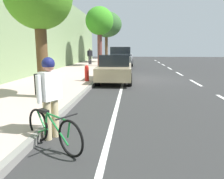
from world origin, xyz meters
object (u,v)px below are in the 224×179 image
at_px(cyclist_with_backpack, 49,90).
at_px(pedestrian_on_phone, 90,55).
at_px(street_tree_near_cyclist, 106,25).
at_px(bicycle_at_curb, 53,130).
at_px(fire_hydrant, 87,73).
at_px(street_tree_mid_block, 99,22).
at_px(parked_pickup_grey_nearest, 122,58).
at_px(parked_sedan_tan_second, 115,68).

relative_size(cyclist_with_backpack, pedestrian_on_phone, 1.02).
distance_m(street_tree_near_cyclist, pedestrian_on_phone, 5.31).
height_order(bicycle_at_curb, cyclist_with_backpack, cyclist_with_backpack).
distance_m(bicycle_at_curb, fire_hydrant, 7.54).
height_order(bicycle_at_curb, street_tree_mid_block, street_tree_mid_block).
distance_m(parked_pickup_grey_nearest, street_tree_mid_block, 4.07).
height_order(street_tree_near_cyclist, pedestrian_on_phone, street_tree_near_cyclist).
height_order(street_tree_mid_block, fire_hydrant, street_tree_mid_block).
height_order(street_tree_near_cyclist, street_tree_mid_block, street_tree_near_cyclist).
height_order(bicycle_at_curb, fire_hydrant, fire_hydrant).
distance_m(parked_pickup_grey_nearest, cyclist_with_backpack, 16.18).
bearing_deg(fire_hydrant, bicycle_at_curb, 96.82).
bearing_deg(parked_pickup_grey_nearest, street_tree_mid_block, -19.05).
height_order(parked_pickup_grey_nearest, fire_hydrant, parked_pickup_grey_nearest).
distance_m(parked_sedan_tan_second, street_tree_near_cyclist, 15.20).
bearing_deg(cyclist_with_backpack, street_tree_mid_block, -85.20).
height_order(bicycle_at_curb, street_tree_near_cyclist, street_tree_near_cyclist).
distance_m(bicycle_at_curb, cyclist_with_backpack, 0.85).
relative_size(bicycle_at_curb, street_tree_near_cyclist, 0.24).
bearing_deg(fire_hydrant, parked_sedan_tan_second, -149.53).
bearing_deg(fire_hydrant, street_tree_near_cyclist, -87.22).
xyz_separation_m(pedestrian_on_phone, fire_hydrant, (-2.05, 11.58, -0.53)).
xyz_separation_m(bicycle_at_curb, street_tree_near_cyclist, (1.64, -22.88, 4.21)).
xyz_separation_m(parked_pickup_grey_nearest, cyclist_with_backpack, (0.73, 16.16, 0.14)).
xyz_separation_m(parked_pickup_grey_nearest, street_tree_mid_block, (2.15, -0.74, 3.38)).
xyz_separation_m(street_tree_mid_block, pedestrian_on_phone, (1.31, -1.70, -3.17)).
relative_size(cyclist_with_backpack, fire_hydrant, 2.04).
bearing_deg(street_tree_mid_block, fire_hydrant, 94.32).
distance_m(street_tree_near_cyclist, fire_hydrant, 15.92).
distance_m(parked_sedan_tan_second, pedestrian_on_phone, 11.30).
bearing_deg(parked_pickup_grey_nearest, street_tree_near_cyclist, -71.07).
xyz_separation_m(cyclist_with_backpack, fire_hydrant, (0.67, -7.02, -0.46)).
distance_m(parked_sedan_tan_second, cyclist_with_backpack, 7.92).
bearing_deg(bicycle_at_curb, parked_sedan_tan_second, -93.76).
relative_size(parked_pickup_grey_nearest, bicycle_at_curb, 3.77).
bearing_deg(pedestrian_on_phone, cyclist_with_backpack, 98.33).
bearing_deg(cyclist_with_backpack, street_tree_near_cyclist, -86.38).
xyz_separation_m(parked_pickup_grey_nearest, fire_hydrant, (1.40, 9.14, -0.32)).
relative_size(parked_sedan_tan_second, fire_hydrant, 5.26).
xyz_separation_m(street_tree_mid_block, fire_hydrant, (-0.75, 9.88, -3.70)).
relative_size(bicycle_at_curb, pedestrian_on_phone, 0.85).
bearing_deg(bicycle_at_curb, cyclist_with_backpack, -64.39).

